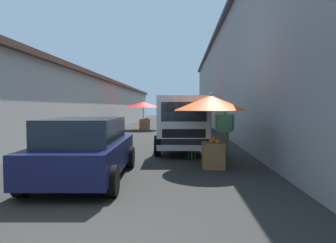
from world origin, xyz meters
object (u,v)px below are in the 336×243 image
fruit_stall_near_right (204,104)px  fruit_stall_mid_lane (211,110)px  hatchback_car (86,149)px  parked_scooter (104,137)px  fruit_stall_far_left (143,107)px  plastic_stool (192,148)px  delivery_truck (182,125)px  vendor_by_crates (224,128)px

fruit_stall_near_right → fruit_stall_mid_lane: size_ratio=1.29×
hatchback_car → parked_scooter: 5.51m
parked_scooter → fruit_stall_near_right: bearing=-30.2°
fruit_stall_far_left → fruit_stall_mid_lane: bearing=-164.6°
fruit_stall_near_right → parked_scooter: 9.56m
plastic_stool → fruit_stall_near_right: bearing=-6.4°
fruit_stall_near_right → fruit_stall_mid_lane: fruit_stall_near_right is taller
hatchback_car → delivery_truck: size_ratio=0.80×
fruit_stall_far_left → parked_scooter: bearing=178.1°
plastic_stool → fruit_stall_far_left: bearing=14.8°
fruit_stall_near_right → fruit_stall_mid_lane: bearing=176.7°
fruit_stall_near_right → delivery_truck: bearing=171.0°
hatchback_car → parked_scooter: hatchback_car is taller
plastic_stool → vendor_by_crates: bearing=-66.9°
fruit_stall_far_left → vendor_by_crates: (-11.80, -4.40, -0.71)m
fruit_stall_near_right → parked_scooter: bearing=149.8°
hatchback_car → vendor_by_crates: 5.13m
fruit_stall_near_right → parked_scooter: size_ratio=1.62×
vendor_by_crates → plastic_stool: size_ratio=3.88×
fruit_stall_near_right → fruit_stall_mid_lane: (-11.88, 0.68, -0.31)m
fruit_stall_far_left → fruit_stall_mid_lane: (-13.64, -3.75, -0.08)m
parked_scooter → delivery_truck: bearing=-111.2°
hatchback_car → parked_scooter: (5.40, 1.02, -0.29)m
fruit_stall_near_right → plastic_stool: size_ratio=6.28×
parked_scooter → plastic_stool: parked_scooter is taller
fruit_stall_far_left → plastic_stool: 12.79m
vendor_by_crates → hatchback_car: bearing=133.6°
fruit_stall_mid_lane → vendor_by_crates: fruit_stall_mid_lane is taller
fruit_stall_mid_lane → vendor_by_crates: size_ratio=1.25×
hatchback_car → vendor_by_crates: size_ratio=2.36×
parked_scooter → hatchback_car: bearing=-169.3°
hatchback_car → delivery_truck: (4.14, -2.23, 0.30)m
hatchback_car → plastic_stool: hatchback_car is taller
fruit_stall_far_left → vendor_by_crates: 12.61m
fruit_stall_near_right → hatchback_car: bearing=164.6°
parked_scooter → plastic_stool: 4.29m
fruit_stall_far_left → vendor_by_crates: bearing=-159.5°
fruit_stall_far_left → parked_scooter: fruit_stall_far_left is taller
delivery_truck → parked_scooter: (1.26, 3.25, -0.59)m
fruit_stall_mid_lane → vendor_by_crates: bearing=-19.4°
fruit_stall_far_left → plastic_stool: fruit_stall_far_left is taller
vendor_by_crates → fruit_stall_far_left: bearing=20.5°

